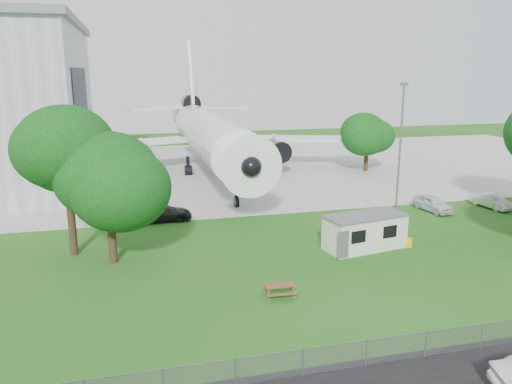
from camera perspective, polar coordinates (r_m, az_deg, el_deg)
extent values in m
plane|color=#336C23|center=(32.73, 8.13, -9.79)|extent=(160.00, 160.00, 0.00)
cube|color=#B7B7B2|center=(67.96, -4.01, 2.68)|extent=(120.00, 46.00, 0.03)
cube|color=#2D3033|center=(61.22, -19.16, 7.12)|extent=(0.16, 16.00, 12.96)
cylinder|color=white|center=(62.93, -5.24, 6.46)|extent=(5.40, 34.00, 5.40)
cone|color=white|center=(44.47, -1.36, 3.50)|extent=(5.40, 5.50, 5.40)
cone|color=white|center=(83.55, -7.56, 8.73)|extent=(4.86, 9.00, 4.86)
cube|color=white|center=(65.57, -16.56, 5.19)|extent=(21.36, 10.77, 0.36)
cube|color=white|center=(69.17, 4.69, 6.12)|extent=(21.36, 10.77, 0.36)
cube|color=white|center=(83.26, -7.68, 12.64)|extent=(0.46, 9.96, 12.17)
cylinder|color=#515459|center=(62.00, -12.92, 4.10)|extent=(2.50, 4.20, 2.50)
cylinder|color=#515459|center=(64.60, 2.36, 4.81)|extent=(2.50, 4.20, 2.50)
cylinder|color=#515459|center=(82.41, -7.51, 10.06)|extent=(2.60, 4.50, 2.60)
cylinder|color=black|center=(48.64, -2.25, -0.32)|extent=(0.36, 0.36, 2.40)
cylinder|color=black|center=(64.15, -7.78, 3.00)|extent=(0.44, 0.44, 2.40)
cylinder|color=black|center=(64.99, -2.86, 3.25)|extent=(0.44, 0.44, 2.40)
cube|color=silver|center=(38.15, 12.32, -4.52)|extent=(6.36, 3.57, 2.50)
cube|color=#59595B|center=(37.77, 12.42, -2.63)|extent=(6.59, 3.81, 0.12)
cylinder|color=gold|center=(39.53, 17.08, -5.55)|extent=(0.50, 0.50, 0.70)
cube|color=gray|center=(25.22, 16.68, -17.90)|extent=(58.00, 0.04, 1.30)
cylinder|color=slate|center=(39.91, 16.01, 3.10)|extent=(0.16, 0.16, 12.00)
cylinder|color=#382619|center=(38.13, -20.30, -3.48)|extent=(0.56, 0.56, 4.54)
sphere|color=#175C14|center=(36.96, -21.00, 4.77)|extent=(8.55, 8.55, 8.55)
cylinder|color=#382619|center=(35.91, -16.10, -5.36)|extent=(0.56, 0.56, 3.15)
sphere|color=#175C14|center=(34.88, -16.52, 0.64)|extent=(7.75, 7.75, 7.75)
cylinder|color=#382619|center=(67.64, 12.45, 3.57)|extent=(0.56, 0.56, 2.89)
sphere|color=#175C14|center=(67.13, 12.61, 6.53)|extent=(6.70, 6.70, 6.70)
imported|color=silver|center=(50.06, 19.56, -1.24)|extent=(2.36, 4.58, 1.49)
imported|color=silver|center=(53.40, 25.29, -0.93)|extent=(2.11, 4.39, 1.39)
imported|color=black|center=(44.88, -10.73, -2.33)|extent=(5.31, 2.32, 1.52)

